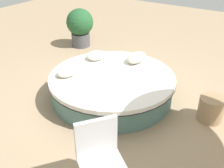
# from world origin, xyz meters

# --- Properties ---
(ground_plane) EXTENTS (16.00, 16.00, 0.00)m
(ground_plane) POSITION_xyz_m (0.00, 0.00, 0.00)
(ground_plane) COLOR #9E8466
(round_bed) EXTENTS (2.43, 2.43, 0.48)m
(round_bed) POSITION_xyz_m (0.00, 0.00, 0.24)
(round_bed) COLOR #4C726B
(round_bed) RESTS_ON ground_plane
(throw_pillow_0) EXTENTS (0.55, 0.34, 0.19)m
(throw_pillow_0) POSITION_xyz_m (-0.81, 0.08, 0.57)
(throw_pillow_0) COLOR beige
(throw_pillow_0) RESTS_ON round_bed
(throw_pillow_1) EXTENTS (0.41, 0.36, 0.17)m
(throw_pillow_1) POSITION_xyz_m (-0.45, -0.71, 0.56)
(throw_pillow_1) COLOR silver
(throw_pillow_1) RESTS_ON round_bed
(throw_pillow_2) EXTENTS (0.47, 0.34, 0.15)m
(throw_pillow_2) POSITION_xyz_m (0.44, -0.72, 0.55)
(throw_pillow_2) COLOR silver
(throw_pillow_2) RESTS_ON round_bed
(patio_chair) EXTENTS (0.72, 0.71, 0.98)m
(patio_chair) POSITION_xyz_m (1.91, 1.07, 0.56)
(patio_chair) COLOR #B7B7BC
(patio_chair) RESTS_ON ground_plane
(planter) EXTENTS (0.75, 0.75, 1.07)m
(planter) POSITION_xyz_m (-1.83, -2.26, 0.60)
(planter) COLOR #4C4C51
(planter) RESTS_ON ground_plane
(side_table) EXTENTS (0.43, 0.43, 0.43)m
(side_table) POSITION_xyz_m (-0.30, 1.83, 0.22)
(side_table) COLOR #997A56
(side_table) RESTS_ON ground_plane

